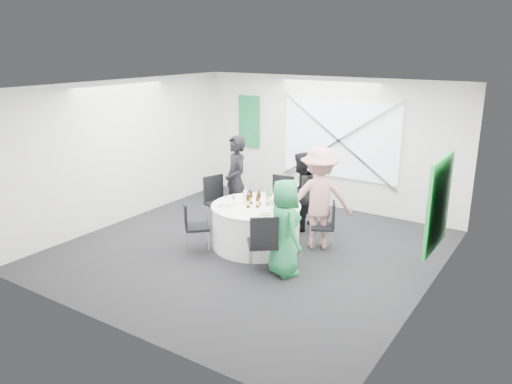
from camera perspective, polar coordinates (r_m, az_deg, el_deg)
The scene contains 44 objects.
floor at distance 8.76m, azimuth -0.72°, elevation -6.59°, with size 6.00×6.00×0.00m, color black.
ceiling at distance 8.08m, azimuth -0.79°, elevation 11.98°, with size 6.00×6.00×0.00m, color white.
wall_back at distance 10.87m, azimuth 8.16°, elevation 5.57°, with size 6.00×6.00×0.00m, color silver.
wall_front at distance 6.17m, azimuth -16.56°, elevation -3.57°, with size 6.00×6.00×0.00m, color silver.
wall_left at distance 10.25m, azimuth -14.85°, elevation 4.51°, with size 6.00×6.00×0.00m, color silver.
wall_right at distance 7.14m, azimuth 19.63°, elevation -1.09°, with size 6.00×6.00×0.00m, color silver.
window_panel at distance 10.69m, azimuth 9.54°, elevation 5.87°, with size 2.60×0.03×1.60m, color silver.
window_brace_a at distance 10.66m, azimuth 9.46°, elevation 5.84°, with size 0.05×0.05×3.16m, color silver.
window_brace_b at distance 10.66m, azimuth 9.46°, elevation 5.84°, with size 0.05×0.05×3.16m, color silver.
green_banner at distance 11.75m, azimuth -0.82°, elevation 8.04°, with size 0.55×0.04×1.20m, color #167039.
green_sign at distance 7.78m, azimuth 20.15°, elevation -1.28°, with size 0.05×1.20×1.40m, color green.
banquet_table at distance 8.78m, azimuth -0.00°, elevation -3.88°, with size 1.56×1.56×0.76m.
chair_back at distance 9.62m, azimuth 2.81°, elevation -0.67°, with size 0.51×0.52×1.01m.
chair_back_left at distance 9.65m, azimuth -4.47°, elevation -0.64°, with size 0.59×0.58×1.01m.
chair_back_right at distance 8.69m, azimuth 8.11°, elevation -3.45°, with size 0.52×0.52×0.85m.
chair_front_right at distance 7.64m, azimuth 0.83°, elevation -5.49°, with size 0.63×0.63×0.98m.
chair_front_left at distance 8.59m, azimuth -7.29°, elevation -3.52°, with size 0.57×0.57×0.88m.
person_man_back_left at distance 9.57m, azimuth -2.30°, elevation 1.15°, with size 0.66×0.43×1.81m, color black.
person_man_back at distance 9.48m, azimuth 5.07°, elevation 0.05°, with size 0.74×0.40×1.52m, color black.
person_woman_pink at distance 8.66m, azimuth 7.22°, elevation -0.69°, with size 1.16×0.54×1.79m, color tan.
person_woman_green at distance 7.63m, azimuth 3.26°, elevation -4.08°, with size 0.74×0.48×1.52m, color #238348.
plate_back at distance 9.16m, azimuth 1.45°, elevation -0.43°, with size 0.25×0.25×0.01m.
plate_back_left at distance 9.17m, azimuth -1.04°, elevation -0.41°, with size 0.27×0.27×0.01m.
plate_back_right at distance 8.54m, azimuth 3.94°, elevation -1.70°, with size 0.27×0.27×0.04m.
plate_front_right at distance 8.14m, azimuth 1.20°, elevation -2.59°, with size 0.27×0.27×0.04m.
plate_front_left at distance 8.61m, azimuth -3.62°, elevation -1.59°, with size 0.26×0.26×0.01m.
napkin at distance 8.60m, azimuth -3.65°, elevation -1.39°, with size 0.18×0.12×0.05m, color white.
beer_bottle_a at distance 8.70m, azimuth -0.58°, elevation -0.72°, with size 0.06×0.06×0.26m.
beer_bottle_b at distance 8.65m, azimuth 0.37°, elevation -0.79°, with size 0.06×0.06×0.27m.
beer_bottle_c at distance 8.51m, azimuth 0.18°, elevation -1.13°, with size 0.06×0.06×0.26m.
beer_bottle_d at distance 8.50m, azimuth -0.91°, elevation -1.10°, with size 0.06×0.06×0.28m.
green_water_bottle at distance 8.63m, azimuth 1.38°, elevation -0.65°, with size 0.08×0.08×0.33m.
clear_water_bottle at distance 8.71m, azimuth -1.21°, elevation -0.61°, with size 0.08×0.08×0.29m.
wine_glass_a at distance 8.37m, azimuth 1.84°, elevation -1.27°, with size 0.07×0.07×0.17m.
wine_glass_b at distance 8.64m, azimuth -2.60°, elevation -0.69°, with size 0.07×0.07×0.17m.
wine_glass_c at distance 8.83m, azimuth 1.75°, elevation -0.30°, with size 0.07×0.07×0.17m.
wine_glass_d at distance 8.46m, azimuth 2.12°, elevation -1.07°, with size 0.07×0.07×0.17m.
wine_glass_e at distance 8.93m, azimuth -1.30°, elevation -0.11°, with size 0.07×0.07×0.17m.
fork_a at distance 8.11m, azimuth 0.30°, elevation -2.77°, with size 0.01×0.15×0.01m, color silver.
knife_a at distance 8.22m, azimuth 2.37°, elevation -2.51°, with size 0.01×0.15×0.01m, color silver.
fork_b at distance 8.98m, azimuth 3.00°, elevation -0.84°, with size 0.01×0.15×0.01m, color silver.
knife_b at distance 9.18m, azimuth 0.88°, elevation -0.42°, with size 0.01×0.15×0.01m, color silver.
fork_c at distance 8.76m, azimuth -3.71°, elevation -1.30°, with size 0.01×0.15×0.01m, color silver.
knife_c at distance 8.40m, azimuth -3.45°, elevation -2.09°, with size 0.01×0.15×0.01m, color silver.
Camera 1 is at (4.50, -6.67, 3.46)m, focal length 35.00 mm.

